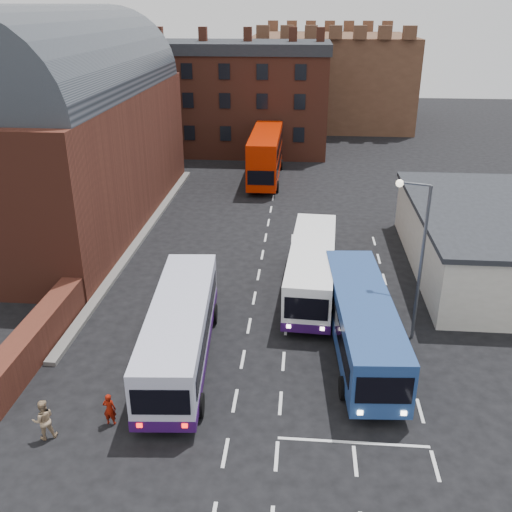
# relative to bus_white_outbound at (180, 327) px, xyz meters

# --- Properties ---
(ground) EXTENTS (180.00, 180.00, 0.00)m
(ground) POSITION_rel_bus_white_outbound_xyz_m (2.96, -2.08, -1.85)
(ground) COLOR black
(railway_station) EXTENTS (12.00, 28.00, 16.00)m
(railway_station) POSITION_rel_bus_white_outbound_xyz_m (-12.54, 18.92, 5.78)
(railway_station) COLOR #602B1E
(railway_station) RESTS_ON ground
(forecourt_wall) EXTENTS (1.20, 10.00, 1.80)m
(forecourt_wall) POSITION_rel_bus_white_outbound_xyz_m (-7.24, -0.08, -0.95)
(forecourt_wall) COLOR #602B1E
(forecourt_wall) RESTS_ON ground
(cream_building) EXTENTS (10.40, 16.40, 4.25)m
(cream_building) POSITION_rel_bus_white_outbound_xyz_m (17.96, 11.92, 0.30)
(cream_building) COLOR beige
(cream_building) RESTS_ON ground
(brick_terrace) EXTENTS (22.00, 10.00, 11.00)m
(brick_terrace) POSITION_rel_bus_white_outbound_xyz_m (-3.04, 43.92, 3.65)
(brick_terrace) COLOR brown
(brick_terrace) RESTS_ON ground
(castle_keep) EXTENTS (22.00, 22.00, 12.00)m
(castle_keep) POSITION_rel_bus_white_outbound_xyz_m (8.96, 63.92, 4.15)
(castle_keep) COLOR brown
(castle_keep) RESTS_ON ground
(bus_white_outbound) EXTENTS (3.57, 11.66, 3.13)m
(bus_white_outbound) POSITION_rel_bus_white_outbound_xyz_m (0.00, 0.00, 0.00)
(bus_white_outbound) COLOR silver
(bus_white_outbound) RESTS_ON ground
(bus_white_inbound) EXTENTS (3.28, 11.25, 3.04)m
(bus_white_inbound) POSITION_rel_bus_white_outbound_xyz_m (6.29, 7.76, -0.06)
(bus_white_inbound) COLOR white
(bus_white_inbound) RESTS_ON ground
(bus_blue) EXTENTS (3.44, 11.51, 3.10)m
(bus_blue) POSITION_rel_bus_white_outbound_xyz_m (8.72, 1.44, -0.02)
(bus_blue) COLOR navy
(bus_blue) RESTS_ON ground
(bus_red_double) EXTENTS (3.01, 11.87, 4.75)m
(bus_red_double) POSITION_rel_bus_white_outbound_xyz_m (1.88, 31.44, 0.67)
(bus_red_double) COLOR #B51A00
(bus_red_double) RESTS_ON ground
(street_lamp) EXTENTS (1.64, 0.70, 8.38)m
(street_lamp) POSITION_rel_bus_white_outbound_xyz_m (11.28, 3.17, 3.20)
(street_lamp) COLOR #4D5056
(street_lamp) RESTS_ON ground
(pedestrian_red) EXTENTS (0.54, 0.36, 1.48)m
(pedestrian_red) POSITION_rel_bus_white_outbound_xyz_m (-2.00, -4.80, -1.11)
(pedestrian_red) COLOR maroon
(pedestrian_red) RESTS_ON ground
(pedestrian_beige) EXTENTS (1.07, 0.99, 1.77)m
(pedestrian_beige) POSITION_rel_bus_white_outbound_xyz_m (-4.33, -5.82, -0.97)
(pedestrian_beige) COLOR tan
(pedestrian_beige) RESTS_ON ground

